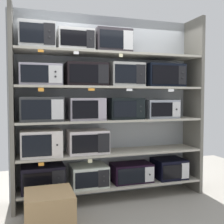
% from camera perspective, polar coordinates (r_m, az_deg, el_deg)
% --- Properties ---
extents(back_panel, '(2.79, 0.04, 2.64)m').
position_cam_1_polar(back_panel, '(4.11, -1.09, 1.31)').
color(back_panel, '#9EA3A8').
rests_on(back_panel, ground).
extents(upright_left, '(0.05, 0.48, 2.64)m').
position_cam_1_polar(upright_left, '(3.68, -20.06, 0.91)').
color(upright_left, '#68645B').
rests_on(upright_left, ground).
extents(upright_right, '(0.05, 0.48, 2.64)m').
position_cam_1_polar(upright_right, '(4.44, 16.52, 1.32)').
color(upright_right, '#68645B').
rests_on(upright_right, ground).
extents(shelf_0, '(2.59, 0.48, 0.03)m').
position_cam_1_polar(shelf_0, '(4.05, 0.00, -14.75)').
color(shelf_0, '#ADA899').
rests_on(shelf_0, ground).
extents(microwave_0, '(0.55, 0.42, 0.33)m').
position_cam_1_polar(microwave_0, '(3.83, -14.19, -13.08)').
color(microwave_0, black).
rests_on(microwave_0, shelf_0).
extents(microwave_1, '(0.49, 0.43, 0.29)m').
position_cam_1_polar(microwave_1, '(3.92, -4.85, -12.98)').
color(microwave_1, silver).
rests_on(microwave_1, shelf_0).
extents(microwave_2, '(0.58, 0.37, 0.26)m').
position_cam_1_polar(microwave_2, '(4.10, 4.05, -12.40)').
color(microwave_2, black).
rests_on(microwave_2, shelf_0).
extents(microwave_3, '(0.46, 0.42, 0.29)m').
position_cam_1_polar(microwave_3, '(4.36, 11.76, -11.36)').
color(microwave_3, black).
rests_on(microwave_3, shelf_0).
extents(shelf_1, '(2.59, 0.48, 0.03)m').
position_cam_1_polar(shelf_1, '(3.94, 0.00, -8.37)').
color(shelf_1, '#ADA899').
extents(microwave_4, '(0.52, 0.43, 0.34)m').
position_cam_1_polar(microwave_4, '(3.73, -14.52, -6.25)').
color(microwave_4, silver).
rests_on(microwave_4, shelf_1).
extents(microwave_5, '(0.54, 0.38, 0.32)m').
position_cam_1_polar(microwave_5, '(3.81, -5.08, -6.12)').
color(microwave_5, silver).
rests_on(microwave_5, shelf_1).
extents(price_tag_0, '(0.07, 0.00, 0.04)m').
position_cam_1_polar(price_tag_0, '(3.54, -14.51, -10.47)').
color(price_tag_0, orange).
extents(price_tag_1, '(0.06, 0.00, 0.05)m').
position_cam_1_polar(price_tag_1, '(3.62, -4.60, -10.12)').
color(price_tag_1, beige).
extents(shelf_2, '(2.59, 0.48, 0.03)m').
position_cam_1_polar(shelf_2, '(3.87, 0.00, -1.70)').
color(shelf_2, '#ADA899').
extents(microwave_6, '(0.54, 0.43, 0.31)m').
position_cam_1_polar(microwave_6, '(3.68, -14.46, 0.63)').
color(microwave_6, '#333536').
rests_on(microwave_6, shelf_2).
extents(microwave_7, '(0.48, 0.41, 0.30)m').
position_cam_1_polar(microwave_7, '(3.76, -5.47, 0.65)').
color(microwave_7, '#A29AA6').
rests_on(microwave_7, shelf_2).
extents(microwave_8, '(0.48, 0.41, 0.30)m').
position_cam_1_polar(microwave_8, '(3.92, 2.57, 0.76)').
color(microwave_8, black).
rests_on(microwave_8, shelf_2).
extents(microwave_9, '(0.49, 0.37, 0.27)m').
position_cam_1_polar(microwave_9, '(4.15, 9.95, 0.63)').
color(microwave_9, '#989FAC').
rests_on(microwave_9, shelf_2).
extents(shelf_3, '(2.59, 0.48, 0.03)m').
position_cam_1_polar(shelf_3, '(3.86, 0.00, 5.11)').
color(shelf_3, '#ADA899').
extents(microwave_10, '(0.53, 0.41, 0.27)m').
position_cam_1_polar(microwave_10, '(3.69, -14.66, 7.44)').
color(microwave_10, '#A19BAA').
rests_on(microwave_10, shelf_3).
extents(microwave_11, '(0.55, 0.37, 0.31)m').
position_cam_1_polar(microwave_11, '(3.77, -5.43, 7.73)').
color(microwave_11, black).
rests_on(microwave_11, shelf_3).
extents(microwave_12, '(0.47, 0.37, 0.33)m').
position_cam_1_polar(microwave_12, '(3.93, 2.86, 7.70)').
color(microwave_12, beige).
rests_on(microwave_12, shelf_3).
extents(microwave_13, '(0.57, 0.42, 0.33)m').
position_cam_1_polar(microwave_13, '(4.17, 10.48, 7.41)').
color(microwave_13, black).
rests_on(microwave_13, shelf_3).
extents(price_tag_2, '(0.07, 0.00, 0.05)m').
position_cam_1_polar(price_tag_2, '(3.44, -14.54, 4.54)').
color(price_tag_2, orange).
extents(price_tag_3, '(0.08, 0.00, 0.03)m').
position_cam_1_polar(price_tag_3, '(3.53, -4.29, 4.70)').
color(price_tag_3, orange).
extents(price_tag_4, '(0.08, 0.00, 0.03)m').
position_cam_1_polar(price_tag_4, '(3.69, 3.64, 4.64)').
color(price_tag_4, white).
extents(price_tag_5, '(0.09, 0.00, 0.04)m').
position_cam_1_polar(price_tag_5, '(3.96, 12.19, 4.43)').
color(price_tag_5, white).
extents(shelf_4, '(2.59, 0.48, 0.03)m').
position_cam_1_polar(shelf_4, '(3.90, 0.00, 11.86)').
color(shelf_4, '#ADA899').
extents(microwave_14, '(0.44, 0.43, 0.33)m').
position_cam_1_polar(microwave_14, '(3.76, -15.41, 14.87)').
color(microwave_14, beige).
rests_on(microwave_14, shelf_4).
extents(microwave_15, '(0.47, 0.37, 0.28)m').
position_cam_1_polar(microwave_15, '(3.81, -7.68, 14.45)').
color(microwave_15, silver).
rests_on(microwave_15, shelf_4).
extents(microwave_16, '(0.49, 0.37, 0.32)m').
position_cam_1_polar(microwave_16, '(3.93, 0.07, 14.38)').
color(microwave_16, '#322D32').
rests_on(microwave_16, shelf_4).
extents(price_tag_6, '(0.07, 0.00, 0.03)m').
position_cam_1_polar(price_tag_6, '(3.49, -14.59, 12.22)').
color(price_tag_6, orange).
extents(price_tag_7, '(0.07, 0.00, 0.04)m').
position_cam_1_polar(price_tag_7, '(3.53, -7.45, 12.13)').
color(price_tag_7, white).
extents(price_tag_8, '(0.05, 0.00, 0.05)m').
position_cam_1_polar(price_tag_8, '(3.68, 1.88, 11.70)').
color(price_tag_8, beige).
extents(shipping_carton, '(0.52, 0.52, 0.41)m').
position_cam_1_polar(shipping_carton, '(3.27, -12.93, -19.32)').
color(shipping_carton, tan).
rests_on(shipping_carton, ground).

